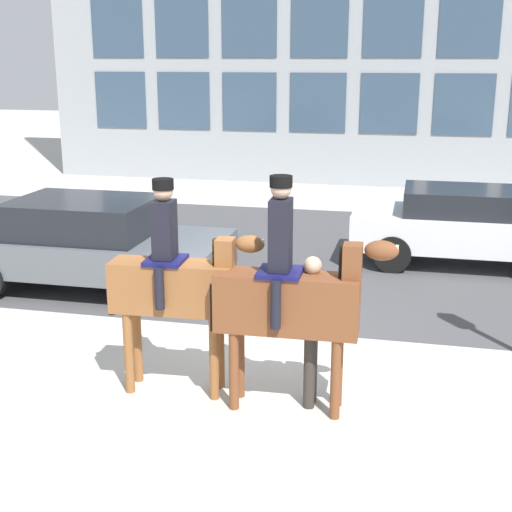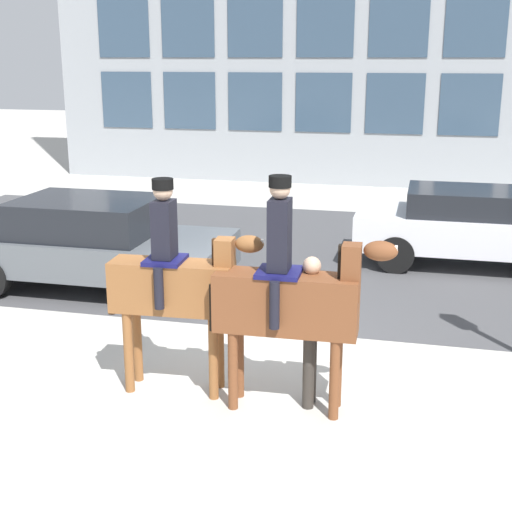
{
  "view_description": "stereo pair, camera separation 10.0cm",
  "coord_description": "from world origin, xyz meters",
  "px_view_note": "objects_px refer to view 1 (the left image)",
  "views": [
    {
      "loc": [
        2.03,
        -8.94,
        3.82
      ],
      "look_at": [
        0.21,
        -1.0,
        1.54
      ],
      "focal_mm": 50.0,
      "sensor_mm": 36.0,
      "label": 1
    },
    {
      "loc": [
        2.13,
        -8.92,
        3.82
      ],
      "look_at": [
        0.21,
        -1.0,
        1.54
      ],
      "focal_mm": 50.0,
      "sensor_mm": 36.0,
      "label": 2
    }
  ],
  "objects_px": {
    "mounted_horse_companion": "(291,296)",
    "street_car_far_lane": "(464,225)",
    "street_car_near_lane": "(90,242)",
    "mounted_horse_lead": "(175,282)",
    "pedestrian_bystander": "(310,319)"
  },
  "relations": [
    {
      "from": "mounted_horse_lead",
      "to": "street_car_near_lane",
      "type": "relative_size",
      "value": 0.55
    },
    {
      "from": "mounted_horse_lead",
      "to": "street_car_far_lane",
      "type": "distance_m",
      "value": 7.21
    },
    {
      "from": "mounted_horse_companion",
      "to": "street_car_far_lane",
      "type": "bearing_deg",
      "value": 69.76
    },
    {
      "from": "mounted_horse_lead",
      "to": "pedestrian_bystander",
      "type": "distance_m",
      "value": 1.6
    },
    {
      "from": "street_car_near_lane",
      "to": "street_car_far_lane",
      "type": "distance_m",
      "value": 6.88
    },
    {
      "from": "street_car_near_lane",
      "to": "street_car_far_lane",
      "type": "relative_size",
      "value": 1.1
    },
    {
      "from": "mounted_horse_companion",
      "to": "street_car_near_lane",
      "type": "distance_m",
      "value": 5.44
    },
    {
      "from": "mounted_horse_lead",
      "to": "mounted_horse_companion",
      "type": "xyz_separation_m",
      "value": [
        1.37,
        -0.14,
        -0.01
      ]
    },
    {
      "from": "mounted_horse_companion",
      "to": "street_car_near_lane",
      "type": "bearing_deg",
      "value": 137.53
    },
    {
      "from": "street_car_far_lane",
      "to": "pedestrian_bystander",
      "type": "bearing_deg",
      "value": -107.29
    },
    {
      "from": "pedestrian_bystander",
      "to": "mounted_horse_lead",
      "type": "bearing_deg",
      "value": -0.39
    },
    {
      "from": "mounted_horse_lead",
      "to": "pedestrian_bystander",
      "type": "bearing_deg",
      "value": -3.99
    },
    {
      "from": "pedestrian_bystander",
      "to": "street_car_far_lane",
      "type": "height_order",
      "value": "pedestrian_bystander"
    },
    {
      "from": "mounted_horse_lead",
      "to": "mounted_horse_companion",
      "type": "height_order",
      "value": "mounted_horse_companion"
    },
    {
      "from": "mounted_horse_companion",
      "to": "street_car_far_lane",
      "type": "distance_m",
      "value": 6.78
    }
  ]
}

